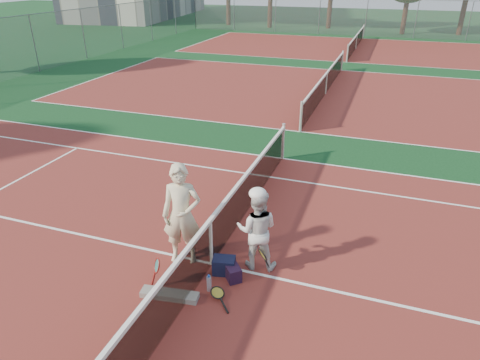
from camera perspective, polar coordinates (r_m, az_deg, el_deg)
name	(u,v)px	position (r m, az deg, el deg)	size (l,w,h in m)	color
ground	(212,264)	(8.45, -3.79, -11.10)	(130.00, 130.00, 0.00)	#0E3517
court_main	(212,264)	(8.45, -3.79, -11.08)	(23.77, 10.97, 0.01)	maroon
court_far_a	(325,94)	(20.49, 11.32, 11.21)	(23.77, 10.97, 0.01)	maroon
court_far_b	(356,49)	(33.65, 15.16, 16.56)	(23.77, 10.97, 0.01)	maroon
net_main	(211,242)	(8.16, -3.90, -8.25)	(0.10, 10.98, 1.02)	black
net_far_a	(326,83)	(20.37, 11.45, 12.59)	(0.10, 10.98, 1.02)	black
net_far_b	(356,41)	(33.58, 15.27, 17.41)	(0.10, 10.98, 1.02)	black
fence_back	(366,18)	(40.40, 16.48, 20.04)	(32.00, 0.06, 3.00)	slate
player_a	(182,215)	(8.08, -7.76, -4.60)	(0.74, 0.48, 2.02)	beige
player_b	(257,230)	(7.96, 2.29, -6.64)	(0.78, 0.61, 1.60)	silver
racket_red	(158,273)	(7.89, -10.92, -12.08)	(0.21, 0.27, 0.58)	maroon
racket_black_held	(262,262)	(8.04, 3.01, -10.82)	(0.27, 0.27, 0.56)	black
racket_spare	(218,294)	(7.69, -3.02, -14.92)	(0.60, 0.27, 0.12)	black
sports_bag_navy	(224,266)	(8.13, -2.15, -11.33)	(0.41, 0.28, 0.33)	black
sports_bag_purple	(233,273)	(8.00, -0.95, -12.27)	(0.34, 0.24, 0.28)	black
net_cover_canvas	(170,295)	(7.77, -9.37, -14.87)	(1.02, 0.24, 0.11)	slate
water_bottle	(209,284)	(7.76, -4.14, -13.63)	(0.09, 0.09, 0.30)	#A9C2D6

